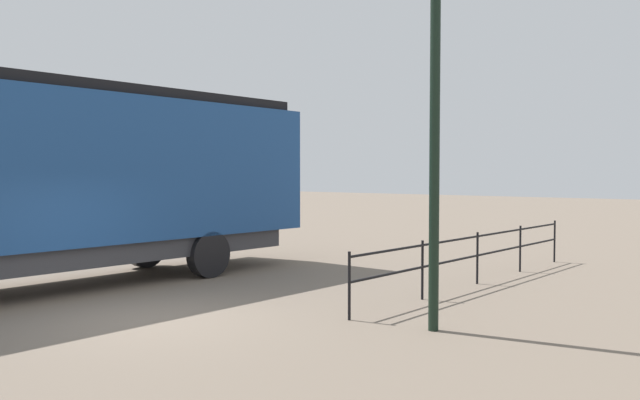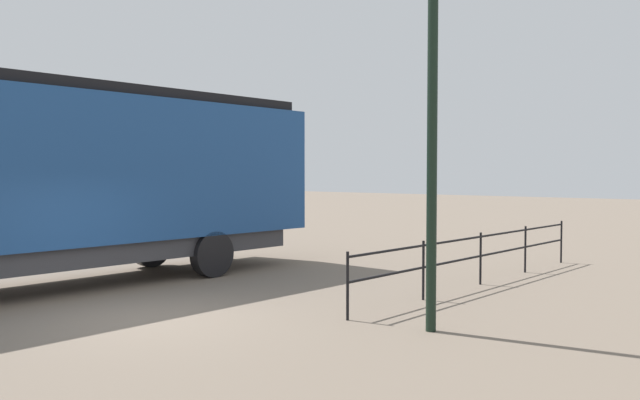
% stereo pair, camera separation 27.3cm
% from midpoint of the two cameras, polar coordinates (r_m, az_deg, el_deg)
% --- Properties ---
extents(ground_plane, '(120.00, 120.00, 0.00)m').
position_cam_midpoint_polar(ground_plane, '(11.51, -15.96, -10.12)').
color(ground_plane, '#756656').
extents(lamp_post, '(0.53, 0.53, 6.82)m').
position_cam_midpoint_polar(lamp_post, '(10.43, 9.41, 15.23)').
color(lamp_post, black).
rests_on(lamp_post, ground_plane).
extents(platform_fence, '(0.05, 9.40, 1.16)m').
position_cam_midpoint_polar(platform_fence, '(14.81, 13.23, -4.31)').
color(platform_fence, black).
rests_on(platform_fence, ground_plane).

